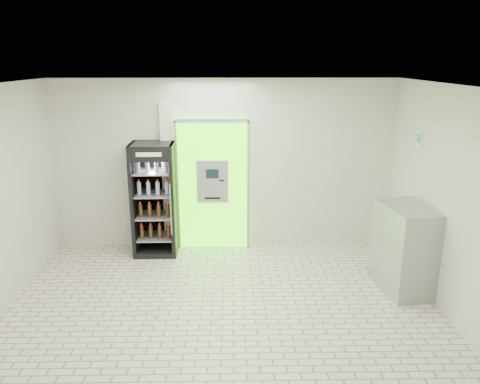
{
  "coord_description": "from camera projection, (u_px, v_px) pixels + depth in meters",
  "views": [
    {
      "loc": [
        0.13,
        -5.58,
        3.32
      ],
      "look_at": [
        0.26,
        1.2,
        1.37
      ],
      "focal_mm": 35.0,
      "sensor_mm": 36.0,
      "label": 1
    }
  ],
  "objects": [
    {
      "name": "beverage_cooler",
      "position": [
        155.0,
        201.0,
        8.09
      ],
      "size": [
        0.74,
        0.7,
        1.96
      ],
      "rotation": [
        0.0,
        0.0,
        0.02
      ],
      "color": "black",
      "rests_on": "ground"
    },
    {
      "name": "atm_assembly",
      "position": [
        213.0,
        184.0,
        8.27
      ],
      "size": [
        1.3,
        0.24,
        2.33
      ],
      "color": "#49F206",
      "rests_on": "ground"
    },
    {
      "name": "exit_sign",
      "position": [
        419.0,
        140.0,
        7.09
      ],
      "size": [
        0.02,
        0.22,
        0.26
      ],
      "color": "white",
      "rests_on": "room_shell"
    },
    {
      "name": "steel_cabinet",
      "position": [
        406.0,
        249.0,
        6.82
      ],
      "size": [
        0.8,
        1.06,
        1.29
      ],
      "rotation": [
        0.0,
        0.0,
        0.16
      ],
      "color": "#999BA0",
      "rests_on": "ground"
    },
    {
      "name": "room_shell",
      "position": [
        221.0,
        182.0,
        5.77
      ],
      "size": [
        6.0,
        6.0,
        6.0
      ],
      "color": "beige",
      "rests_on": "ground"
    },
    {
      "name": "ground",
      "position": [
        222.0,
        315.0,
        6.28
      ],
      "size": [
        6.0,
        6.0,
        0.0
      ],
      "primitive_type": "plane",
      "color": "beige",
      "rests_on": "ground"
    },
    {
      "name": "pillar",
      "position": [
        169.0,
        177.0,
        8.26
      ],
      "size": [
        0.22,
        0.11,
        2.6
      ],
      "color": "silver",
      "rests_on": "ground"
    }
  ]
}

